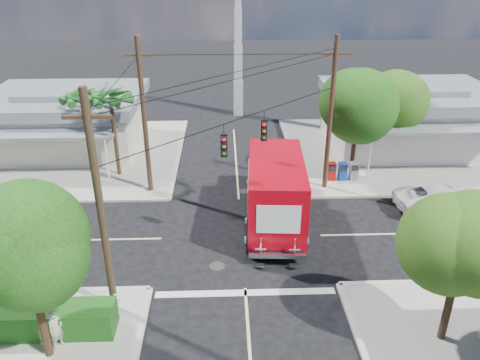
{
  "coord_description": "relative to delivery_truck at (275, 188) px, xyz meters",
  "views": [
    {
      "loc": [
        -0.79,
        -19.81,
        12.68
      ],
      "look_at": [
        0.0,
        2.0,
        2.2
      ],
      "focal_mm": 35.0,
      "sensor_mm": 36.0,
      "label": 1
    }
  ],
  "objects": [
    {
      "name": "radio_tower",
      "position": [
        -1.28,
        18.44,
        3.74
      ],
      "size": [
        0.8,
        0.8,
        17.0
      ],
      "color": "silver",
      "rests_on": "ground"
    },
    {
      "name": "utility_poles",
      "position": [
        -3.36,
        0.05,
        2.77
      ],
      "size": [
        12.0,
        10.68,
        9.0
      ],
      "color": "#473321",
      "rests_on": "ground"
    },
    {
      "name": "ground",
      "position": [
        -1.78,
        -1.56,
        -1.9
      ],
      "size": [
        120.0,
        120.0,
        0.0
      ],
      "primitive_type": "plane",
      "color": "black",
      "rests_on": "ground"
    },
    {
      "name": "building_ne",
      "position": [
        10.72,
        10.41,
        0.42
      ],
      "size": [
        11.8,
        10.2,
        4.5
      ],
      "color": "white",
      "rests_on": "sidewalk_ne"
    },
    {
      "name": "picket_fence",
      "position": [
        -9.58,
        -7.16,
        -1.22
      ],
      "size": [
        5.94,
        0.06,
        1.0
      ],
      "color": "silver",
      "rests_on": "sidewalk_sw"
    },
    {
      "name": "delivery_truck",
      "position": [
        0.0,
        0.0,
        0.0
      ],
      "size": [
        3.3,
        8.82,
        3.75
      ],
      "color": "black",
      "rests_on": "ground"
    },
    {
      "name": "sidewalk_nw",
      "position": [
        -12.66,
        9.32,
        -1.83
      ],
      "size": [
        14.12,
        14.12,
        0.14
      ],
      "color": "#9F9A8F",
      "rests_on": "ground"
    },
    {
      "name": "parked_car",
      "position": [
        9.34,
        0.7,
        -1.18
      ],
      "size": [
        5.34,
        2.69,
        1.45
      ],
      "primitive_type": "imported",
      "rotation": [
        0.0,
        0.0,
        1.63
      ],
      "color": "silver",
      "rests_on": "ground"
    },
    {
      "name": "tree_sw_front",
      "position": [
        -8.77,
        -9.1,
        2.43
      ],
      "size": [
        3.88,
        3.78,
        6.03
      ],
      "color": "#422D1C",
      "rests_on": "sidewalk_sw"
    },
    {
      "name": "pedestrian",
      "position": [
        -8.54,
        -8.71,
        -0.99
      ],
      "size": [
        0.62,
        0.68,
        1.55
      ],
      "primitive_type": "imported",
      "rotation": [
        0.0,
        0.0,
        1.0
      ],
      "color": "beige",
      "rests_on": "sidewalk_sw"
    },
    {
      "name": "palm_nw_back",
      "position": [
        -11.28,
        7.44,
        2.77
      ],
      "size": [
        3.01,
        3.08,
        5.19
      ],
      "color": "#422D1C",
      "rests_on": "sidewalk_nw"
    },
    {
      "name": "tree_se",
      "position": [
        5.23,
        -8.8,
        2.14
      ],
      "size": [
        3.67,
        3.54,
        5.62
      ],
      "color": "#422D1C",
      "rests_on": "sidewalk_se"
    },
    {
      "name": "hedge_sw",
      "position": [
        -9.78,
        -7.96,
        -1.21
      ],
      "size": [
        6.2,
        1.2,
        1.1
      ],
      "primitive_type": "cube",
      "color": "#124412",
      "rests_on": "sidewalk_sw"
    },
    {
      "name": "palm_nw_front",
      "position": [
        -9.28,
        5.94,
        3.14
      ],
      "size": [
        3.01,
        3.08,
        5.59
      ],
      "color": "#422D1C",
      "rests_on": "sidewalk_nw"
    },
    {
      "name": "building_nw",
      "position": [
        -13.78,
        10.91,
        0.32
      ],
      "size": [
        10.8,
        10.2,
        4.3
      ],
      "color": "beige",
      "rests_on": "sidewalk_nw"
    },
    {
      "name": "vending_boxes",
      "position": [
        4.72,
        4.64,
        -1.21
      ],
      "size": [
        1.9,
        0.5,
        1.1
      ],
      "color": "#A00D0C",
      "rests_on": "sidewalk_ne"
    },
    {
      "name": "sidewalk_ne",
      "position": [
        9.1,
        9.32,
        -1.83
      ],
      "size": [
        14.12,
        14.12,
        0.14
      ],
      "color": "#9F9A8F",
      "rests_on": "ground"
    },
    {
      "name": "tree_ne_front",
      "position": [
        5.43,
        5.2,
        2.86
      ],
      "size": [
        4.21,
        4.14,
        6.66
      ],
      "color": "#422D1C",
      "rests_on": "sidewalk_ne"
    },
    {
      "name": "tree_ne_back",
      "position": [
        8.03,
        7.4,
        2.28
      ],
      "size": [
        3.77,
        3.66,
        5.82
      ],
      "color": "#422D1C",
      "rests_on": "sidewalk_ne"
    },
    {
      "name": "road_markings",
      "position": [
        -1.78,
        -3.03,
        -1.9
      ],
      "size": [
        32.0,
        32.0,
        0.01
      ],
      "color": "beige",
      "rests_on": "ground"
    }
  ]
}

